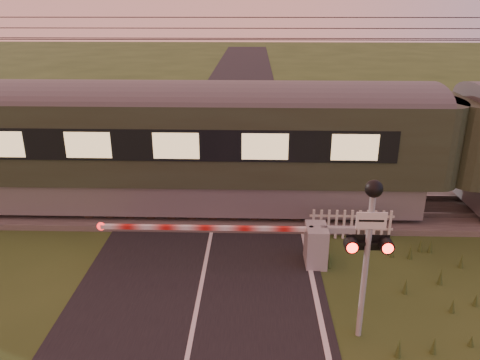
{
  "coord_description": "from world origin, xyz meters",
  "views": [
    {
      "loc": [
        1.25,
        -7.74,
        6.46
      ],
      "look_at": [
        0.91,
        3.2,
        2.33
      ],
      "focal_mm": 35.0,
      "sensor_mm": 36.0,
      "label": 1
    }
  ],
  "objects_px": {
    "crossing_signal": "(369,233)",
    "picket_fence": "(351,224)",
    "train": "(447,147)",
    "boom_gate": "(304,243)"
  },
  "relations": [
    {
      "from": "crossing_signal",
      "to": "picket_fence",
      "type": "height_order",
      "value": "crossing_signal"
    },
    {
      "from": "train",
      "to": "picket_fence",
      "type": "distance_m",
      "value": 4.11
    },
    {
      "from": "train",
      "to": "boom_gate",
      "type": "distance_m",
      "value": 6.0
    },
    {
      "from": "boom_gate",
      "to": "crossing_signal",
      "type": "height_order",
      "value": "crossing_signal"
    },
    {
      "from": "train",
      "to": "crossing_signal",
      "type": "height_order",
      "value": "train"
    },
    {
      "from": "crossing_signal",
      "to": "picket_fence",
      "type": "bearing_deg",
      "value": 81.46
    },
    {
      "from": "crossing_signal",
      "to": "picket_fence",
      "type": "distance_m",
      "value": 4.75
    },
    {
      "from": "train",
      "to": "boom_gate",
      "type": "bearing_deg",
      "value": -144.64
    },
    {
      "from": "train",
      "to": "picket_fence",
      "type": "height_order",
      "value": "train"
    },
    {
      "from": "train",
      "to": "boom_gate",
      "type": "height_order",
      "value": "train"
    }
  ]
}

